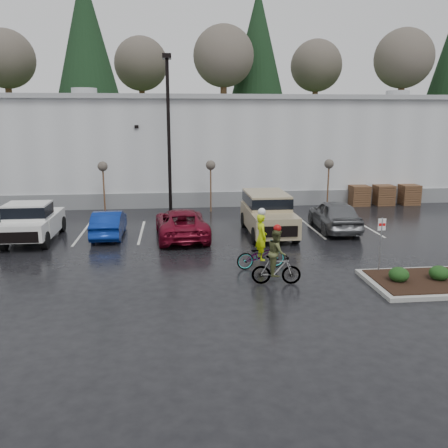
{
  "coord_description": "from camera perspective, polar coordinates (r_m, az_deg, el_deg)",
  "views": [
    {
      "loc": [
        -3.82,
        -16.06,
        5.85
      ],
      "look_at": [
        -1.67,
        3.74,
        1.3
      ],
      "focal_mm": 38.0,
      "sensor_mm": 36.0,
      "label": 1
    }
  ],
  "objects": [
    {
      "name": "sapling_west",
      "position": [
        29.53,
        -14.38,
        6.4
      ],
      "size": [
        0.6,
        0.6,
        3.2
      ],
      "color": "#4A311D",
      "rests_on": "ground"
    },
    {
      "name": "cyclist_olive",
      "position": [
        16.87,
        6.34,
        -4.61
      ],
      "size": [
        1.73,
        0.85,
        2.18
      ],
      "rotation": [
        0.0,
        0.0,
        1.46
      ],
      "color": "#3F3F44",
      "rests_on": "ground"
    },
    {
      "name": "car_blue",
      "position": [
        24.1,
        -13.68,
        0.06
      ],
      "size": [
        1.42,
        4.01,
        1.32
      ],
      "primitive_type": "imported",
      "rotation": [
        0.0,
        0.0,
        3.15
      ],
      "color": "navy",
      "rests_on": "ground"
    },
    {
      "name": "cyclist_hivis",
      "position": [
        18.6,
        4.48,
        -3.11
      ],
      "size": [
        2.07,
        1.02,
        2.41
      ],
      "rotation": [
        0.0,
        0.0,
        1.74
      ],
      "color": "#3F3F44",
      "rests_on": "ground"
    },
    {
      "name": "shrub_b",
      "position": [
        18.53,
        24.48,
        -5.4
      ],
      "size": [
        0.7,
        0.7,
        0.52
      ],
      "primitive_type": "ellipsoid",
      "color": "black",
      "rests_on": "curb_island"
    },
    {
      "name": "pickup_white",
      "position": [
        24.54,
        -21.84,
        0.49
      ],
      "size": [
        2.1,
        5.2,
        1.96
      ],
      "primitive_type": null,
      "color": "silver",
      "rests_on": "ground"
    },
    {
      "name": "suv_tan",
      "position": [
        23.88,
        5.36,
        1.17
      ],
      "size": [
        2.2,
        5.1,
        2.06
      ],
      "primitive_type": null,
      "color": "tan",
      "rests_on": "ground"
    },
    {
      "name": "pallet_stack_a",
      "position": [
        32.9,
        15.92,
        3.32
      ],
      "size": [
        1.2,
        1.2,
        1.35
      ],
      "primitive_type": "cube",
      "color": "#4A311D",
      "rests_on": "ground"
    },
    {
      "name": "lamppost",
      "position": [
        28.06,
        -6.71,
        12.45
      ],
      "size": [
        0.5,
        1.0,
        9.22
      ],
      "color": "black",
      "rests_on": "ground"
    },
    {
      "name": "pallet_stack_c",
      "position": [
        34.36,
        21.35,
        3.32
      ],
      "size": [
        1.2,
        1.2,
        1.35
      ],
      "primitive_type": "cube",
      "color": "#4A311D",
      "rests_on": "ground"
    },
    {
      "name": "shrub_a",
      "position": [
        17.82,
        20.3,
        -5.73
      ],
      "size": [
        0.7,
        0.7,
        0.52
      ],
      "primitive_type": "ellipsoid",
      "color": "black",
      "rests_on": "curb_island"
    },
    {
      "name": "fire_lane_sign",
      "position": [
        18.5,
        18.35,
        -1.7
      ],
      "size": [
        0.3,
        0.05,
        2.2
      ],
      "color": "gray",
      "rests_on": "ground"
    },
    {
      "name": "ground",
      "position": [
        17.52,
        6.82,
        -6.74
      ],
      "size": [
        120.0,
        120.0,
        0.0
      ],
      "primitive_type": "plane",
      "color": "black",
      "rests_on": "ground"
    },
    {
      "name": "wooded_ridge",
      "position": [
        61.25,
        -2.64,
        10.19
      ],
      "size": [
        80.0,
        25.0,
        6.0
      ],
      "primitive_type": "cube",
      "color": "#24401A",
      "rests_on": "ground"
    },
    {
      "name": "sapling_mid",
      "position": [
        29.32,
        -1.62,
        6.75
      ],
      "size": [
        0.6,
        0.6,
        3.2
      ],
      "color": "#4A311D",
      "rests_on": "ground"
    },
    {
      "name": "warehouse",
      "position": [
        38.31,
        -0.45,
        9.58
      ],
      "size": [
        60.5,
        15.5,
        7.2
      ],
      "color": "silver",
      "rests_on": "ground"
    },
    {
      "name": "sapling_east",
      "position": [
        30.83,
        12.51,
        6.76
      ],
      "size": [
        0.6,
        0.6,
        3.2
      ],
      "color": "#4A311D",
      "rests_on": "ground"
    },
    {
      "name": "car_grey",
      "position": [
        25.38,
        13.14,
        1.07
      ],
      "size": [
        2.13,
        4.83,
        1.62
      ],
      "primitive_type": "imported",
      "rotation": [
        0.0,
        0.0,
        3.1
      ],
      "color": "slate",
      "rests_on": "ground"
    },
    {
      "name": "car_red",
      "position": [
        23.3,
        -5.15,
        0.08
      ],
      "size": [
        2.7,
        5.27,
        1.42
      ],
      "primitive_type": "imported",
      "rotation": [
        0.0,
        0.0,
        3.21
      ],
      "color": "maroon",
      "rests_on": "ground"
    },
    {
      "name": "pallet_stack_b",
      "position": [
        33.57,
        18.62,
        3.33
      ],
      "size": [
        1.2,
        1.2,
        1.35
      ],
      "primitive_type": "cube",
      "color": "#4A311D",
      "rests_on": "ground"
    }
  ]
}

